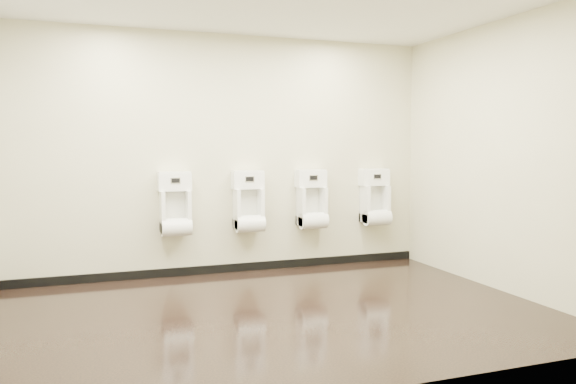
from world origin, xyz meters
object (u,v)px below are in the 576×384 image
at_px(urinal_0, 175,209).
at_px(urinal_3, 375,201).
at_px(urinal_2, 312,204).
at_px(urinal_1, 249,206).

relative_size(urinal_0, urinal_3, 1.00).
bearing_deg(urinal_3, urinal_2, 180.00).
distance_m(urinal_1, urinal_2, 0.80).
height_order(urinal_2, urinal_3, same).
relative_size(urinal_2, urinal_3, 1.00).
distance_m(urinal_1, urinal_3, 1.67).
bearing_deg(urinal_3, urinal_0, 180.00).
bearing_deg(urinal_2, urinal_3, 0.00).
xyz_separation_m(urinal_1, urinal_2, (0.80, 0.00, 0.00)).
bearing_deg(urinal_1, urinal_0, 180.00).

